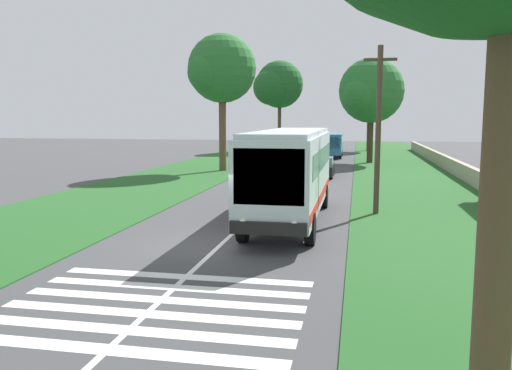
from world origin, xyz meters
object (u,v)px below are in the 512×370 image
object	(u,v)px
coach_bus	(291,169)
roadside_tree_right_1	(370,93)
roadside_tree_left_1	(278,86)
roadside_tree_right_0	(368,98)
trailing_car_0	(321,168)
utility_pole	(378,128)
trailing_car_1	(288,159)
roadside_tree_left_0	(221,70)
trailing_minibus_0	(332,143)

from	to	relation	value
coach_bus	roadside_tree_right_1	xyz separation A→B (m)	(29.16, -3.69, 4.39)
roadside_tree_left_1	roadside_tree_right_0	xyz separation A→B (m)	(1.79, -11.29, -1.57)
roadside_tree_right_0	trailing_car_0	bearing A→B (deg)	173.09
roadside_tree_right_0	utility_pole	size ratio (longest dim) A/B	1.28
trailing_car_1	roadside_tree_left_0	xyz separation A→B (m)	(-4.99, 4.65, 7.22)
trailing_car_1	coach_bus	bearing A→B (deg)	-172.14
trailing_car_0	trailing_car_1	xyz separation A→B (m)	(7.73, 3.46, 0.00)
coach_bus	utility_pole	world-z (taller)	utility_pole
trailing_car_0	trailing_car_1	bearing A→B (deg)	24.11
roadside_tree_left_1	utility_pole	distance (m)	44.91
roadside_tree_left_0	roadside_tree_right_1	size ratio (longest dim) A/B	1.11
trailing_minibus_0	roadside_tree_right_1	distance (m)	8.54
roadside_tree_right_1	utility_pole	world-z (taller)	roadside_tree_right_1
trailing_minibus_0	roadside_tree_left_1	bearing A→B (deg)	35.19
coach_bus	roadside_tree_right_1	bearing A→B (deg)	-7.21
trailing_minibus_0	roadside_tree_left_0	distance (m)	18.79
coach_bus	roadside_tree_right_0	distance (m)	47.71
trailing_car_1	utility_pole	xyz separation A→B (m)	(-22.01, -6.84, 3.14)
trailing_car_0	roadside_tree_left_0	xyz separation A→B (m)	(2.74, 8.11, 7.22)
trailing_car_1	utility_pole	world-z (taller)	utility_pole
trailing_minibus_0	roadside_tree_left_0	size ratio (longest dim) A/B	0.56
roadside_tree_left_0	trailing_car_0	bearing A→B (deg)	-108.67
trailing_minibus_0	roadside_tree_right_0	world-z (taller)	roadside_tree_right_0
trailing_car_1	trailing_minibus_0	xyz separation A→B (m)	(10.79, -3.34, 0.88)
utility_pole	roadside_tree_right_0	bearing A→B (deg)	-0.45
coach_bus	roadside_tree_left_0	bearing A→B (deg)	22.56
roadside_tree_left_1	utility_pole	xyz separation A→B (m)	(-43.33, -10.93, -4.40)
coach_bus	roadside_tree_left_1	size ratio (longest dim) A/B	0.98
roadside_tree_left_1	trailing_car_0	bearing A→B (deg)	-165.43
trailing_car_1	trailing_minibus_0	world-z (taller)	trailing_minibus_0
roadside_tree_left_1	utility_pole	world-z (taller)	roadside_tree_left_1
trailing_car_0	roadside_tree_left_1	xyz separation A→B (m)	(29.05, 7.55, 7.54)
trailing_car_1	roadside_tree_left_0	size ratio (longest dim) A/B	0.40
roadside_tree_right_1	roadside_tree_right_0	bearing A→B (deg)	-0.52
roadside_tree_left_1	roadside_tree_right_0	bearing A→B (deg)	-80.97
trailing_car_1	roadside_tree_left_0	distance (m)	9.93
trailing_car_0	roadside_tree_right_1	distance (m)	14.41
trailing_car_0	roadside_tree_right_1	size ratio (longest dim) A/B	0.45
coach_bus	trailing_car_1	xyz separation A→B (m)	(24.22, 3.34, -1.48)
trailing_car_1	roadside_tree_right_1	bearing A→B (deg)	-54.95
roadside_tree_left_0	roadside_tree_right_0	distance (m)	30.53
roadside_tree_left_0	roadside_tree_right_0	world-z (taller)	roadside_tree_left_0
coach_bus	roadside_tree_left_0	world-z (taller)	roadside_tree_left_0
utility_pole	roadside_tree_right_1	bearing A→B (deg)	-0.41
coach_bus	roadside_tree_right_0	size ratio (longest dim) A/B	1.21
trailing_car_1	trailing_minibus_0	size ratio (longest dim) A/B	0.72
trailing_minibus_0	utility_pole	world-z (taller)	utility_pole
coach_bus	trailing_car_1	distance (m)	24.50
roadside_tree_left_0	utility_pole	world-z (taller)	roadside_tree_left_0
roadside_tree_left_0	roadside_tree_right_1	distance (m)	15.39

